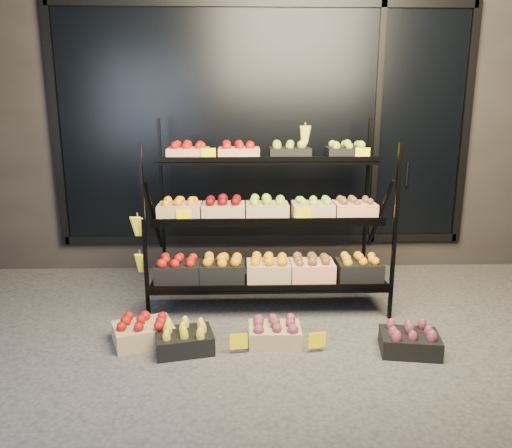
{
  "coord_description": "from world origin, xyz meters",
  "views": [
    {
      "loc": [
        -0.24,
        -3.74,
        1.81
      ],
      "look_at": [
        -0.11,
        0.55,
        0.75
      ],
      "focal_mm": 35.0,
      "sensor_mm": 36.0,
      "label": 1
    }
  ],
  "objects_px": {
    "display_rack": "(266,219)",
    "floor_crate_midleft": "(184,338)",
    "floor_crate_left": "(143,330)",
    "floor_crate_midright": "(275,332)"
  },
  "relations": [
    {
      "from": "display_rack",
      "to": "floor_crate_midleft",
      "type": "distance_m",
      "value": 1.33
    },
    {
      "from": "floor_crate_midleft",
      "to": "floor_crate_midright",
      "type": "xyz_separation_m",
      "value": [
        0.68,
        0.1,
        -0.0
      ]
    },
    {
      "from": "display_rack",
      "to": "floor_crate_midright",
      "type": "relative_size",
      "value": 5.44
    },
    {
      "from": "display_rack",
      "to": "floor_crate_midleft",
      "type": "relative_size",
      "value": 4.61
    },
    {
      "from": "display_rack",
      "to": "floor_crate_left",
      "type": "distance_m",
      "value": 1.44
    },
    {
      "from": "floor_crate_left",
      "to": "floor_crate_midleft",
      "type": "distance_m",
      "value": 0.36
    },
    {
      "from": "floor_crate_midleft",
      "to": "display_rack",
      "type": "bearing_deg",
      "value": 42.31
    },
    {
      "from": "floor_crate_midleft",
      "to": "floor_crate_left",
      "type": "bearing_deg",
      "value": 144.08
    },
    {
      "from": "floor_crate_left",
      "to": "floor_crate_midleft",
      "type": "xyz_separation_m",
      "value": [
        0.33,
        -0.14,
        -0.0
      ]
    },
    {
      "from": "display_rack",
      "to": "floor_crate_midright",
      "type": "xyz_separation_m",
      "value": [
        0.03,
        -0.84,
        -0.69
      ]
    }
  ]
}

